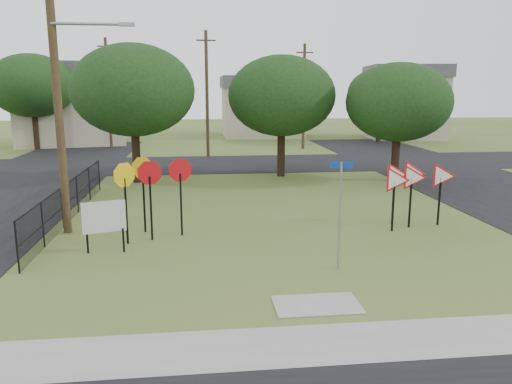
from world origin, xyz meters
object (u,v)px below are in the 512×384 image
(stop_sign_cluster, at_px, (150,180))
(info_board, at_px, (104,219))
(street_name_sign, at_px, (340,209))
(yield_sign_cluster, at_px, (411,179))

(stop_sign_cluster, bearing_deg, info_board, -131.01)
(info_board, bearing_deg, street_name_sign, -17.98)
(street_name_sign, relative_size, yield_sign_cluster, 1.01)
(street_name_sign, distance_m, stop_sign_cluster, 6.55)
(street_name_sign, relative_size, stop_sign_cluster, 1.13)
(street_name_sign, xyz_separation_m, yield_sign_cluster, (3.80, 4.11, 0.01))
(stop_sign_cluster, distance_m, yield_sign_cluster, 9.26)
(street_name_sign, height_order, stop_sign_cluster, street_name_sign)
(yield_sign_cluster, distance_m, info_board, 10.71)
(street_name_sign, distance_m, info_board, 7.09)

